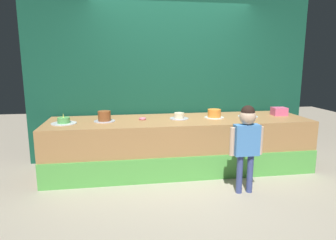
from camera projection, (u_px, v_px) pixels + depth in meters
The scene contains 11 objects.
ground_plane at pixel (186, 181), 4.02m from camera, with size 12.00×12.00×0.00m, color #ADA38E.
stage_platform at pixel (179, 144), 4.43m from camera, with size 3.80×1.03×0.76m.
curtain_backdrop at pixel (172, 63), 4.79m from camera, with size 4.55×0.08×3.15m, color #144C38.
child_figure at pixel (247, 137), 3.54m from camera, with size 0.42×0.19×1.08m.
pink_box at pixel (279, 111), 4.68m from camera, with size 0.21×0.18×0.12m, color #ED5F90.
donut at pixel (142, 119), 4.31m from camera, with size 0.11×0.11×0.03m, color pink.
cake_far_left at pixel (64, 121), 4.03m from camera, with size 0.34×0.34×0.14m.
cake_left at pixel (104, 117), 4.18m from camera, with size 0.30×0.30×0.15m.
cake_center at pixel (179, 116), 4.38m from camera, with size 0.28×0.28×0.09m.
cake_right at pixel (214, 114), 4.46m from camera, with size 0.29×0.29×0.13m.
cake_far_right at pixel (248, 114), 4.55m from camera, with size 0.30×0.30×0.14m.
Camera 1 is at (-0.85, -3.70, 1.58)m, focal length 31.82 mm.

